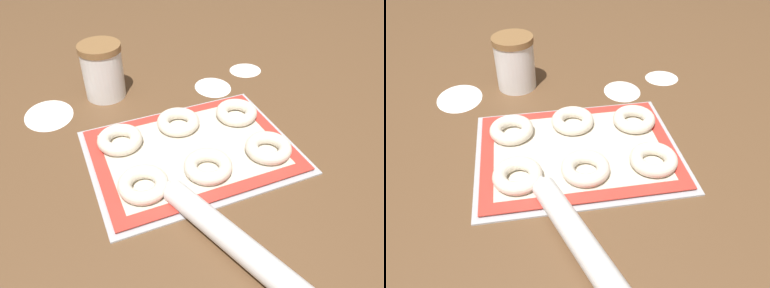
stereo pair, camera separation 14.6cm
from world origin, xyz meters
TOP-DOWN VIEW (x-y plane):
  - ground_plane at (0.00, 0.00)m, footprint 2.80×2.80m
  - baking_tray at (0.01, -0.02)m, footprint 0.45×0.34m
  - baking_mat at (0.01, -0.02)m, footprint 0.42×0.31m
  - bagel_front_left at (-0.13, -0.09)m, footprint 0.10×0.10m
  - bagel_front_center at (0.01, -0.10)m, footprint 0.10×0.10m
  - bagel_front_right at (0.15, -0.09)m, footprint 0.10×0.10m
  - bagel_back_left at (-0.14, 0.06)m, footprint 0.10×0.10m
  - bagel_back_center at (0.01, 0.07)m, footprint 0.10×0.10m
  - bagel_back_right at (0.15, 0.05)m, footprint 0.10×0.10m
  - flour_canister at (-0.11, 0.30)m, footprint 0.11×0.11m
  - rolling_pin at (-0.03, -0.27)m, footprint 0.16×0.39m
  - flour_patch_near at (-0.27, 0.26)m, footprint 0.12×0.14m
  - flour_patch_far at (0.17, 0.22)m, footprint 0.10×0.11m
  - flour_patch_side at (0.30, 0.27)m, footprint 0.10×0.09m

SIDE VIEW (x-z plane):
  - ground_plane at x=0.00m, z-range 0.00..0.00m
  - flour_patch_near at x=-0.27m, z-range 0.00..0.00m
  - flour_patch_far at x=0.17m, z-range 0.00..0.00m
  - flour_patch_side at x=0.30m, z-range 0.00..0.00m
  - baking_tray at x=0.01m, z-range 0.00..0.01m
  - baking_mat at x=0.01m, z-range 0.01..0.01m
  - rolling_pin at x=-0.03m, z-range 0.00..0.05m
  - bagel_front_left at x=-0.13m, z-range 0.01..0.04m
  - bagel_front_center at x=0.01m, z-range 0.01..0.04m
  - bagel_front_right at x=0.15m, z-range 0.01..0.04m
  - bagel_back_left at x=-0.14m, z-range 0.01..0.04m
  - bagel_back_center at x=0.01m, z-range 0.01..0.04m
  - bagel_back_right at x=0.15m, z-range 0.01..0.04m
  - flour_canister at x=-0.11m, z-range 0.00..0.15m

